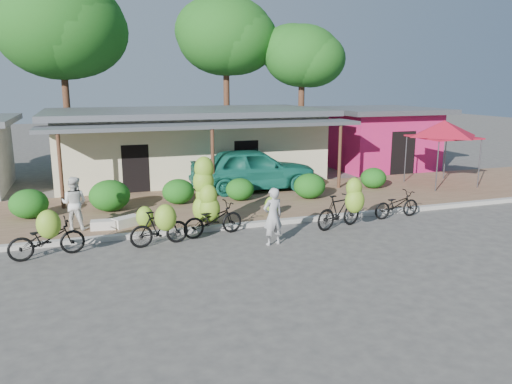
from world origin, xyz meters
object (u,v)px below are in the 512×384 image
at_px(bike_left, 161,226).
at_px(bystander, 74,203).
at_px(bike_center, 209,205).
at_px(bike_right, 343,207).
at_px(vendor, 273,216).
at_px(sack_far, 103,225).
at_px(bike_far_right, 397,205).
at_px(tree_near_right, 298,54).
at_px(red_canopy, 444,129).
at_px(sack_near, 126,222).
at_px(bike_far_left, 47,237).
at_px(teal_van, 253,169).
at_px(tree_far_center, 56,25).
at_px(tree_center_right, 222,34).

bearing_deg(bike_left, bystander, 37.71).
distance_m(bike_center, bike_right, 4.23).
bearing_deg(vendor, bystander, -39.55).
bearing_deg(sack_far, bike_center, -20.41).
distance_m(bike_far_right, vendor, 5.28).
bearing_deg(sack_far, tree_near_right, 45.24).
height_order(red_canopy, sack_near, red_canopy).
relative_size(bike_center, sack_near, 2.80).
height_order(bike_far_left, vendor, vendor).
relative_size(tree_near_right, sack_far, 10.55).
height_order(bike_center, sack_near, bike_center).
bearing_deg(red_canopy, bike_right, -148.63).
xyz_separation_m(tree_near_right, bike_far_left, (-13.14, -13.69, -5.60)).
bearing_deg(teal_van, bike_center, 151.54).
distance_m(bike_far_right, teal_van, 6.44).
bearing_deg(bike_center, bystander, 57.60).
bearing_deg(tree_far_center, tree_center_right, 3.18).
height_order(bike_center, sack_far, bike_center).
relative_size(bike_center, bystander, 1.43).
relative_size(tree_far_center, bike_far_right, 5.52).
bearing_deg(tree_near_right, sack_far, -134.76).
relative_size(bystander, teal_van, 0.31).
relative_size(bike_left, sack_far, 2.37).
height_order(tree_far_center, bike_center, tree_far_center).
xyz_separation_m(bike_far_right, bystander, (-10.47, 1.71, 0.48)).
relative_size(sack_near, vendor, 0.51).
distance_m(tree_center_right, bike_center, 16.87).
bearing_deg(vendor, bike_right, -174.65).
relative_size(red_canopy, bike_far_left, 1.71).
bearing_deg(bystander, teal_van, -129.38).
height_order(bike_left, bike_right, bike_right).
bearing_deg(bike_far_left, bystander, -28.69).
bearing_deg(sack_far, bike_far_left, -127.36).
height_order(tree_far_center, bike_far_left, tree_far_center).
xyz_separation_m(vendor, bystander, (-5.38, 3.07, 0.11)).
distance_m(tree_far_center, vendor, 18.36).
distance_m(sack_far, vendor, 5.40).
bearing_deg(tree_center_right, sack_near, -116.96).
xyz_separation_m(red_canopy, bike_center, (-11.46, -3.55, -1.71)).
xyz_separation_m(tree_far_center, vendor, (5.93, -16.05, -6.65)).
bearing_deg(bike_center, bike_left, 103.93).
bearing_deg(red_canopy, tree_far_center, 145.70).
relative_size(bike_right, vendor, 1.15).
bearing_deg(bike_center, bike_far_right, -104.83).
height_order(red_canopy, bike_center, red_canopy).
relative_size(tree_far_center, bike_right, 5.21).
distance_m(bike_far_right, sack_far, 9.78).
distance_m(bike_left, bike_center, 1.81).
relative_size(tree_center_right, bike_center, 4.01).
bearing_deg(bike_far_left, teal_van, -64.11).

